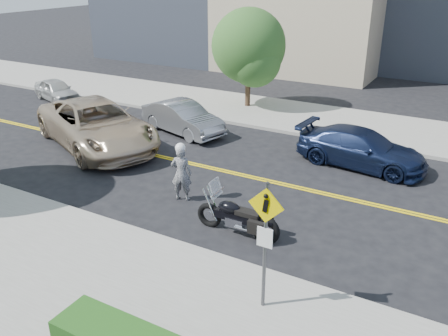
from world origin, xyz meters
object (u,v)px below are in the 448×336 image
pedestrian_sign (265,235)px  motorcyclist (181,172)px  parked_car_silver (183,118)px  suv (96,125)px  parked_car_blue (361,148)px  parked_car_white (56,90)px  motorcycle (238,210)px

pedestrian_sign → motorcyclist: pedestrian_sign is taller
pedestrian_sign → motorcyclist: (-4.58, 3.64, -0.98)m
parked_car_silver → suv: bearing=162.3°
parked_car_blue → parked_car_white: bearing=92.0°
motorcycle → parked_car_silver: 9.08m
parked_car_blue → motorcycle: bearing=170.8°
motorcycle → suv: (-8.40, 3.36, 0.19)m
motorcyclist → suv: size_ratio=0.29×
suv → parked_car_silver: (2.14, 3.21, -0.25)m
pedestrian_sign → suv: bearing=150.1°
motorcycle → parked_car_blue: bearing=74.4°
suv → parked_car_white: size_ratio=1.98×
pedestrian_sign → motorcycle: size_ratio=1.20×
motorcycle → suv: bearing=157.4°
suv → motorcyclist: bearing=-87.6°
suv → parked_car_blue: (10.15, 3.30, -0.25)m
motorcyclist → parked_car_blue: (4.32, 5.66, -0.27)m
pedestrian_sign → parked_car_silver: pedestrian_sign is taller
motorcycle → suv: 9.05m
suv → parked_car_blue: suv is taller
motorcyclist → parked_car_white: (-12.97, 6.72, -0.39)m
motorcyclist → suv: (-5.83, 2.36, -0.03)m
motorcyclist → motorcycle: 2.77m
parked_car_silver → motorcycle: bearing=-120.4°
parked_car_silver → parked_car_blue: (8.02, 0.09, 0.00)m
pedestrian_sign → parked_car_blue: size_ratio=0.62×
parked_car_white → motorcycle: bearing=-98.4°
parked_car_silver → pedestrian_sign: bearing=-122.1°
pedestrian_sign → parked_car_white: size_ratio=0.87×
motorcyclist → motorcycle: (2.57, -1.00, -0.22)m
motorcyclist → parked_car_blue: motorcyclist is taller
pedestrian_sign → parked_car_blue: pedestrian_sign is taller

